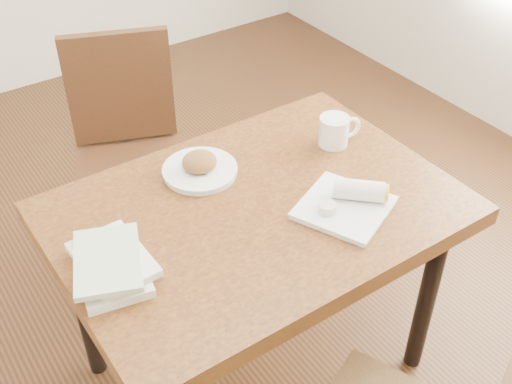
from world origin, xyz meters
TOP-DOWN VIEW (x-y plane):
  - ground at (0.00, 0.00)m, footprint 4.00×5.00m
  - table at (0.00, 0.00)m, footprint 1.16×0.82m
  - chair_far at (-0.06, 0.80)m, footprint 0.54×0.54m
  - plate_scone at (-0.06, 0.23)m, footprint 0.23×0.23m
  - coffee_mug at (0.40, 0.12)m, footprint 0.15×0.10m
  - plate_burrito at (0.21, -0.16)m, footprint 0.32×0.32m
  - book_stack at (-0.46, -0.02)m, footprint 0.24×0.29m

SIDE VIEW (x-z plane):
  - ground at x=0.00m, z-range -0.01..0.00m
  - chair_far at x=-0.06m, z-range 0.07..1.03m
  - table at x=0.00m, z-range 0.29..1.04m
  - plate_scone at x=-0.06m, z-range 0.74..0.81m
  - plate_burrito at x=0.21m, z-range 0.73..0.81m
  - book_stack at x=-0.46m, z-range 0.75..0.81m
  - coffee_mug at x=0.40m, z-range 0.75..0.85m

